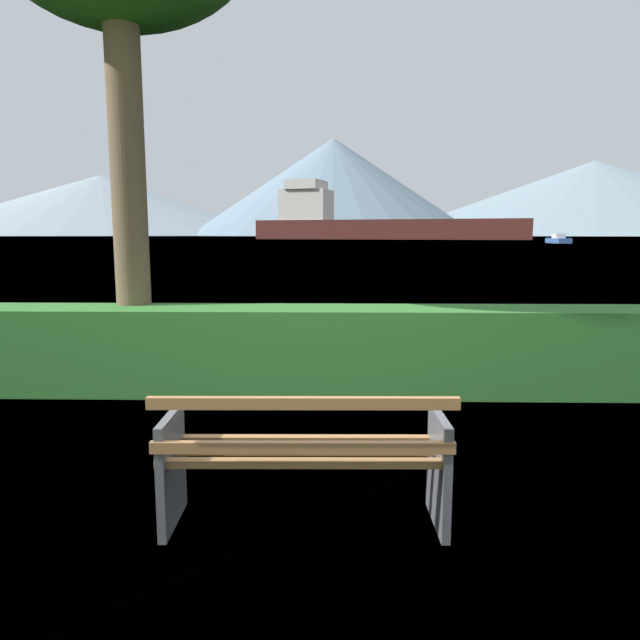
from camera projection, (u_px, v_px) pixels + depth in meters
ground_plane at (305, 521)px, 3.56m from camera, size 1400.00×1400.00×0.00m
water_surface at (333, 237)px, 306.33m from camera, size 620.00×620.00×0.00m
park_bench at (305, 458)px, 3.44m from camera, size 1.68×0.60×0.87m
hedge_row at (318, 350)px, 6.43m from camera, size 11.99×0.78×0.93m
cargo_ship_large at (368, 222)px, 182.66m from camera, size 83.91×37.39×18.56m
sailboat_mid at (558, 240)px, 106.97m from camera, size 2.73×8.23×1.74m
distant_hills at (377, 198)px, 560.90m from camera, size 861.61×401.65×85.52m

